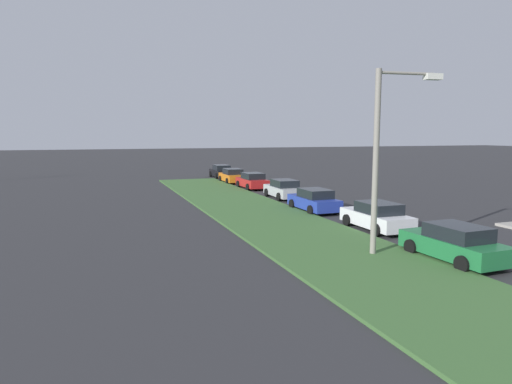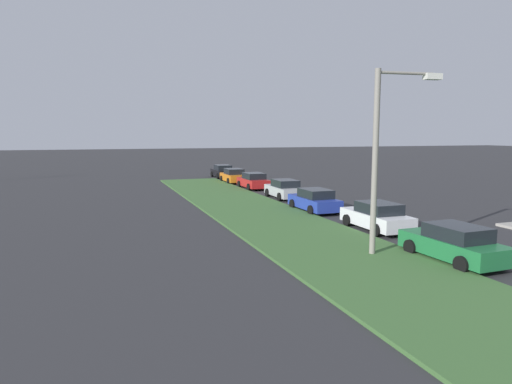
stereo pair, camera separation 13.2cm
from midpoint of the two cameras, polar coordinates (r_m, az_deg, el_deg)
grass_median at (r=21.18m, az=7.54°, el=-6.11°), size 60.00×6.00×0.12m
parked_car_green at (r=19.35m, az=23.91°, el=-5.98°), size 4.35×2.12×1.47m
parked_car_white at (r=24.25m, az=15.18°, el=-3.01°), size 4.31×2.03×1.47m
parked_car_blue at (r=29.29m, az=7.54°, el=-1.07°), size 4.32×2.05×1.47m
parked_car_silver at (r=35.05m, az=3.73°, el=0.36°), size 4.34×2.09×1.47m
parked_car_red at (r=41.17m, az=-0.24°, el=1.41°), size 4.33×2.07×1.47m
parked_car_orange at (r=46.23m, az=-2.77°, el=2.05°), size 4.32×2.06×1.47m
parked_car_black at (r=51.87m, az=-4.19°, el=2.61°), size 4.31×2.04×1.47m
streetlight at (r=18.76m, az=16.03°, el=5.30°), size 0.61×2.87×7.50m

